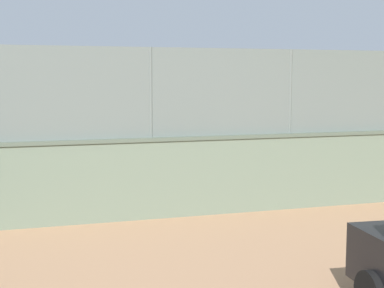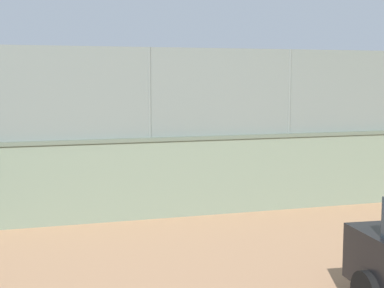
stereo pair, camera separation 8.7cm
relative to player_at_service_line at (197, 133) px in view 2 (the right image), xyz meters
The scene contains 8 objects.
ground_plane 4.51m from the player_at_service_line, ahead, with size 260.00×260.00×0.00m, color tan.
perimeter_wall 9.76m from the player_at_service_line, 76.01° to the left, with size 23.66×0.37×1.78m.
fence_panel_on_wall 9.93m from the player_at_service_line, 76.01° to the left, with size 23.26×0.08×1.94m.
player_at_service_line is the anchor object (origin of this frame).
player_foreground_swinging 3.84m from the player_at_service_line, 23.62° to the right, with size 0.90×0.66×1.51m.
player_near_wall_returning 6.95m from the player_at_service_line, 83.13° to the left, with size 1.14×0.77×1.53m.
sports_ball 1.02m from the player_at_service_line, 92.83° to the left, with size 0.17×0.17×0.17m, color yellow.
spare_ball_by_wall 8.31m from the player_at_service_line, 95.57° to the left, with size 0.13×0.13×0.13m, color #3399D8.
Camera 2 is at (2.26, 21.87, 3.05)m, focal length 53.02 mm.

